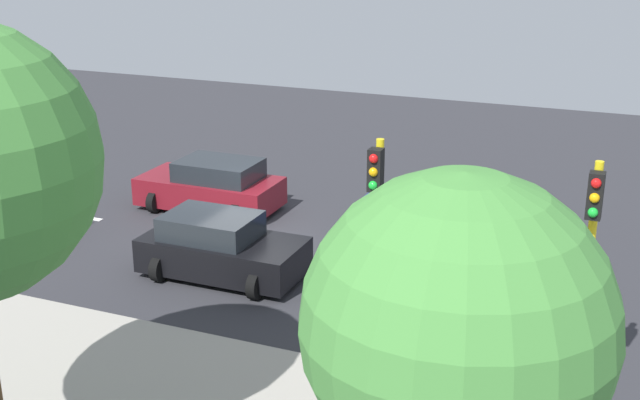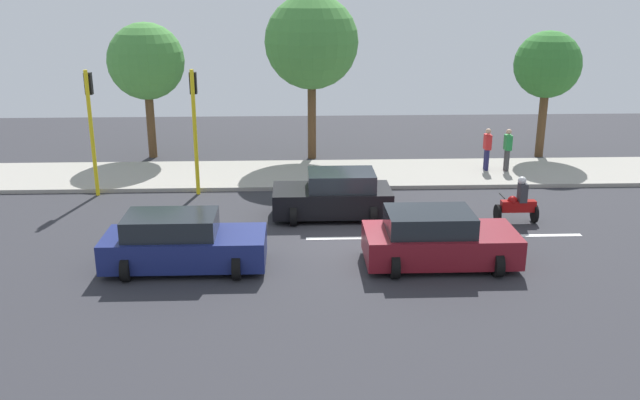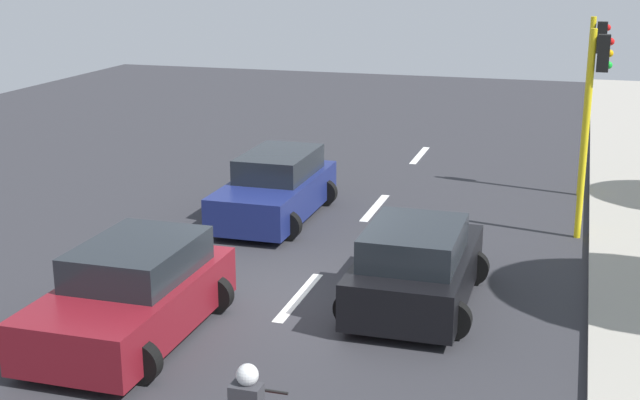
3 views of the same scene
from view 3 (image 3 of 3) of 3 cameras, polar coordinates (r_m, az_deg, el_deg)
The scene contains 9 objects.
ground_plane at distance 15.92m, azimuth -1.37°, elevation -6.51°, with size 40.00×60.00×0.10m, color #2D2D33.
lane_stripe_mid at distance 15.90m, azimuth -1.37°, elevation -6.32°, with size 0.20×2.40×0.01m, color white.
lane_stripe_south at distance 21.37m, azimuth 3.60°, elevation -0.51°, with size 0.20×2.40×0.01m, color white.
lane_stripe_far_south at distance 27.07m, azimuth 6.50°, elevation 2.90°, with size 0.20×2.40×0.01m, color white.
car_maroon at distance 14.42m, azimuth -12.08°, elevation -6.04°, with size 2.36×4.10×1.52m.
car_black at distance 15.40m, azimuth 6.25°, elevation -4.36°, with size 2.28×3.84×1.52m.
car_dark_blue at distance 20.40m, azimuth -2.89°, elevation 0.76°, with size 2.19×4.29×1.52m.
traffic_light_corner at distance 22.87m, azimuth 17.30°, elevation 7.39°, with size 0.49×0.24×4.50m.
traffic_light_midblock at distance 19.29m, azimuth 17.31°, elevation 5.95°, with size 0.49×0.24×4.50m.
Camera 3 is at (4.58, -14.00, 5.98)m, focal length 49.22 mm.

